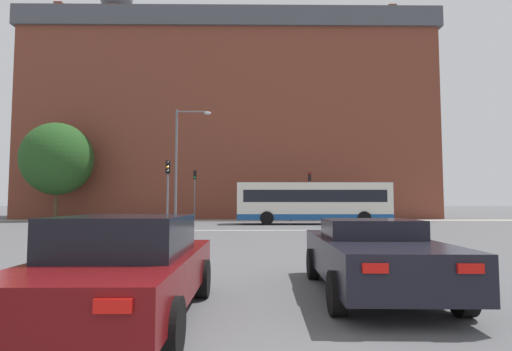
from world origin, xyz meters
name	(u,v)px	position (x,y,z in m)	size (l,w,h in m)	color
stop_line_strip	(252,230)	(0.00, 21.29, 0.00)	(7.96, 0.30, 0.01)	silver
far_pavement	(252,220)	(0.00, 34.80, 0.01)	(68.85, 2.50, 0.01)	#A09B91
brick_civic_building	(230,123)	(-2.57, 44.26, 11.07)	(44.12, 14.39, 28.06)	brown
car_saloon_left	(126,267)	(-1.75, 3.29, 0.73)	(2.01, 4.41, 1.44)	#600C0F
car_roadster_right	(373,255)	(2.15, 4.89, 0.69)	(2.11, 4.55, 1.31)	black
bus_crossing_lead	(313,202)	(4.66, 28.27, 1.68)	(11.56, 2.75, 3.13)	silver
traffic_light_far_left	(195,187)	(-5.23, 34.13, 3.06)	(0.26, 0.31, 4.59)	slate
traffic_light_near_left	(168,183)	(-5.10, 21.82, 2.81)	(0.26, 0.31, 4.17)	slate
traffic_light_far_right	(310,188)	(5.29, 34.11, 2.96)	(0.26, 0.31, 4.42)	slate
street_lamp_junction	(182,155)	(-4.76, 24.69, 4.86)	(2.43, 0.36, 8.00)	slate
pedestrian_waiting	(290,210)	(3.48, 33.97, 0.97)	(0.43, 0.45, 1.66)	black
pedestrian_walking_east	(334,209)	(7.50, 34.32, 1.06)	(0.44, 0.30, 1.79)	brown
pedestrian_walking_west	(315,209)	(5.93, 35.39, 1.02)	(0.25, 0.42, 1.74)	brown
tree_by_building	(57,159)	(-17.96, 34.45, 5.67)	(6.34, 6.34, 9.00)	#4C3823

